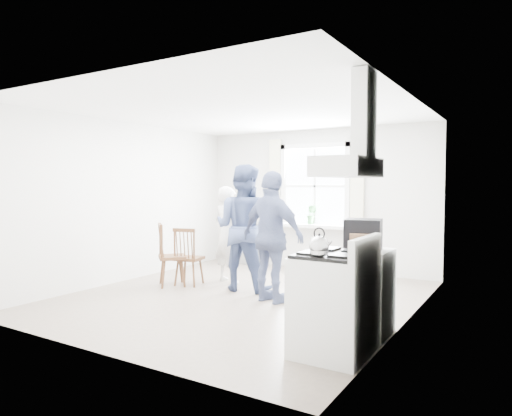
{
  "coord_description": "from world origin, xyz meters",
  "views": [
    {
      "loc": [
        3.47,
        -5.32,
        1.59
      ],
      "look_at": [
        0.11,
        0.2,
        1.25
      ],
      "focal_mm": 32.0,
      "sensor_mm": 36.0,
      "label": 1
    }
  ],
  "objects_px": {
    "low_cabinet": "(366,292)",
    "windsor_chair_a": "(186,250)",
    "stereo_stack": "(363,235)",
    "gas_stove": "(335,302)",
    "windsor_chair_b": "(165,248)",
    "person_left": "(228,234)",
    "person_right": "(272,237)",
    "person_mid": "(243,228)"
  },
  "relations": [
    {
      "from": "low_cabinet",
      "to": "windsor_chair_a",
      "type": "bearing_deg",
      "value": 165.92
    },
    {
      "from": "low_cabinet",
      "to": "stereo_stack",
      "type": "relative_size",
      "value": 2.15
    },
    {
      "from": "stereo_stack",
      "to": "windsor_chair_a",
      "type": "distance_m",
      "value": 3.24
    },
    {
      "from": "gas_stove",
      "to": "windsor_chair_b",
      "type": "xyz_separation_m",
      "value": [
        -3.31,
        1.31,
        0.12
      ]
    },
    {
      "from": "windsor_chair_b",
      "to": "person_left",
      "type": "bearing_deg",
      "value": 47.73
    },
    {
      "from": "low_cabinet",
      "to": "person_right",
      "type": "bearing_deg",
      "value": 156.94
    },
    {
      "from": "windsor_chair_b",
      "to": "person_left",
      "type": "relative_size",
      "value": 0.63
    },
    {
      "from": "low_cabinet",
      "to": "windsor_chair_a",
      "type": "distance_m",
      "value": 3.2
    },
    {
      "from": "windsor_chair_a",
      "to": "gas_stove",
      "type": "bearing_deg",
      "value": -25.97
    },
    {
      "from": "windsor_chair_b",
      "to": "person_left",
      "type": "distance_m",
      "value": 1.01
    },
    {
      "from": "windsor_chair_b",
      "to": "stereo_stack",
      "type": "bearing_deg",
      "value": -11.19
    },
    {
      "from": "person_mid",
      "to": "person_left",
      "type": "bearing_deg",
      "value": -40.0
    },
    {
      "from": "person_right",
      "to": "windsor_chair_a",
      "type": "bearing_deg",
      "value": 8.16
    },
    {
      "from": "windsor_chair_b",
      "to": "person_right",
      "type": "xyz_separation_m",
      "value": [
        1.9,
        0.02,
        0.28
      ]
    },
    {
      "from": "gas_stove",
      "to": "stereo_stack",
      "type": "relative_size",
      "value": 2.67
    },
    {
      "from": "low_cabinet",
      "to": "stereo_stack",
      "type": "xyz_separation_m",
      "value": [
        -0.01,
        -0.06,
        0.61
      ]
    },
    {
      "from": "stereo_stack",
      "to": "windsor_chair_a",
      "type": "relative_size",
      "value": 0.46
    },
    {
      "from": "person_right",
      "to": "windsor_chair_b",
      "type": "bearing_deg",
      "value": 13.98
    },
    {
      "from": "windsor_chair_a",
      "to": "windsor_chair_b",
      "type": "relative_size",
      "value": 0.93
    },
    {
      "from": "person_mid",
      "to": "person_right",
      "type": "height_order",
      "value": "person_mid"
    },
    {
      "from": "person_right",
      "to": "person_mid",
      "type": "bearing_deg",
      "value": -15.52
    },
    {
      "from": "low_cabinet",
      "to": "gas_stove",
      "type": "bearing_deg",
      "value": -95.68
    },
    {
      "from": "gas_stove",
      "to": "person_left",
      "type": "bearing_deg",
      "value": 142.22
    },
    {
      "from": "gas_stove",
      "to": "windsor_chair_a",
      "type": "xyz_separation_m",
      "value": [
        -3.04,
        1.48,
        0.07
      ]
    },
    {
      "from": "windsor_chair_b",
      "to": "gas_stove",
      "type": "bearing_deg",
      "value": -21.58
    },
    {
      "from": "gas_stove",
      "to": "low_cabinet",
      "type": "height_order",
      "value": "gas_stove"
    },
    {
      "from": "windsor_chair_a",
      "to": "person_left",
      "type": "height_order",
      "value": "person_left"
    },
    {
      "from": "low_cabinet",
      "to": "windsor_chair_b",
      "type": "xyz_separation_m",
      "value": [
        -3.38,
        0.61,
        0.15
      ]
    },
    {
      "from": "stereo_stack",
      "to": "person_left",
      "type": "relative_size",
      "value": 0.27
    },
    {
      "from": "low_cabinet",
      "to": "windsor_chair_b",
      "type": "distance_m",
      "value": 3.44
    },
    {
      "from": "person_left",
      "to": "gas_stove",
      "type": "bearing_deg",
      "value": 156.54
    },
    {
      "from": "gas_stove",
      "to": "person_right",
      "type": "distance_m",
      "value": 1.98
    },
    {
      "from": "gas_stove",
      "to": "person_right",
      "type": "xyz_separation_m",
      "value": [
        -1.41,
        1.33,
        0.4
      ]
    },
    {
      "from": "person_left",
      "to": "person_right",
      "type": "xyz_separation_m",
      "value": [
        1.23,
        -0.72,
        0.11
      ]
    },
    {
      "from": "gas_stove",
      "to": "stereo_stack",
      "type": "bearing_deg",
      "value": 85.03
    },
    {
      "from": "stereo_stack",
      "to": "person_right",
      "type": "relative_size",
      "value": 0.24
    },
    {
      "from": "stereo_stack",
      "to": "person_mid",
      "type": "distance_m",
      "value": 2.45
    },
    {
      "from": "gas_stove",
      "to": "person_mid",
      "type": "distance_m",
      "value": 2.78
    },
    {
      "from": "windsor_chair_b",
      "to": "person_right",
      "type": "distance_m",
      "value": 1.92
    },
    {
      "from": "windsor_chair_a",
      "to": "person_left",
      "type": "bearing_deg",
      "value": 55.35
    },
    {
      "from": "windsor_chair_b",
      "to": "person_right",
      "type": "relative_size",
      "value": 0.56
    },
    {
      "from": "person_mid",
      "to": "windsor_chair_b",
      "type": "bearing_deg",
      "value": 11.71
    }
  ]
}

